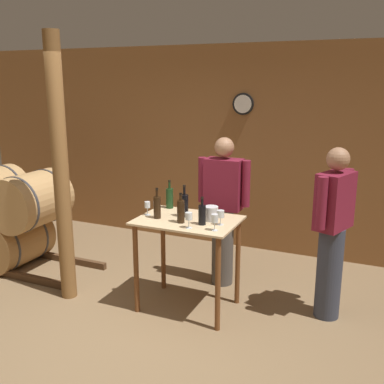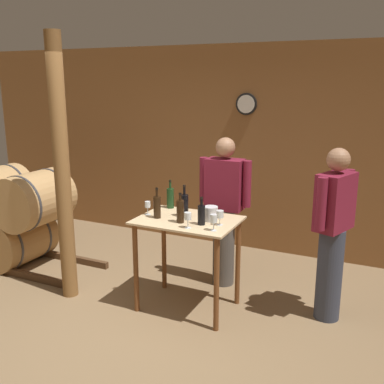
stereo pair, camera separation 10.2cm
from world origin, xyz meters
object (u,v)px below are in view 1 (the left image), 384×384
(wine_glass_near_left, at_px, (147,205))
(person_host, at_px, (332,231))
(person_visitor_with_scarf, at_px, (223,209))
(wooden_post, at_px, (61,172))
(wine_bottle_far_right, at_px, (202,214))
(wine_bottle_left, at_px, (157,207))
(wine_bottle_center, at_px, (184,205))
(wine_glass_far_side, at_px, (215,219))
(wine_glass_near_right, at_px, (221,214))
(ice_bucket, at_px, (211,213))
(wine_bottle_far_left, at_px, (170,198))
(wine_bottle_right, at_px, (181,211))
(wine_glass_near_center, at_px, (189,217))

(wine_glass_near_left, bearing_deg, person_host, 13.41)
(wine_glass_near_left, xyz_separation_m, person_visitor_with_scarf, (0.55, 0.70, -0.15))
(wooden_post, height_order, wine_bottle_far_right, wooden_post)
(wine_bottle_left, xyz_separation_m, wine_bottle_center, (0.22, 0.15, 0.00))
(wine_bottle_left, bearing_deg, wine_glass_far_side, -10.66)
(wine_bottle_far_right, distance_m, wine_glass_near_left, 0.62)
(person_visitor_with_scarf, bearing_deg, wine_glass_near_right, -72.12)
(wine_bottle_left, xyz_separation_m, ice_bucket, (0.51, 0.14, -0.05))
(wooden_post, xyz_separation_m, ice_bucket, (1.48, 0.35, -0.35))
(wine_bottle_far_left, height_order, wine_bottle_center, wine_bottle_center)
(wine_bottle_right, xyz_separation_m, person_visitor_with_scarf, (0.14, 0.79, -0.17))
(wine_bottle_center, distance_m, wine_glass_near_center, 0.36)
(wine_bottle_far_left, xyz_separation_m, wine_bottle_left, (0.05, -0.37, 0.00))
(wine_bottle_far_left, relative_size, wine_glass_far_side, 1.97)
(wine_bottle_left, height_order, person_host, person_host)
(wine_bottle_right, relative_size, wine_glass_far_side, 1.89)
(wine_bottle_left, xyz_separation_m, wine_glass_near_left, (-0.14, 0.06, -0.02))
(wine_bottle_far_right, bearing_deg, wine_bottle_right, -172.39)
(wine_bottle_center, relative_size, person_visitor_with_scarf, 0.19)
(wine_bottle_center, xyz_separation_m, person_visitor_with_scarf, (0.19, 0.61, -0.18))
(wine_bottle_center, xyz_separation_m, wine_glass_near_center, (0.19, -0.30, -0.01))
(wooden_post, distance_m, wine_glass_near_left, 0.93)
(wine_glass_near_left, bearing_deg, wine_bottle_far_right, -6.09)
(wine_bottle_left, distance_m, person_visitor_with_scarf, 0.88)
(wine_bottle_far_left, xyz_separation_m, wine_bottle_center, (0.27, -0.22, 0.01))
(wine_bottle_far_right, relative_size, wine_glass_near_center, 1.80)
(wine_glass_far_side, height_order, ice_bucket, wine_glass_far_side)
(person_visitor_with_scarf, bearing_deg, wine_glass_near_center, -90.15)
(wine_glass_near_left, bearing_deg, wine_bottle_far_left, 73.91)
(wine_bottle_left, xyz_separation_m, wine_glass_near_center, (0.41, -0.15, -0.01))
(wine_bottle_far_left, xyz_separation_m, person_visitor_with_scarf, (0.46, 0.39, -0.17))
(wine_bottle_far_left, xyz_separation_m, wine_glass_near_right, (0.69, -0.32, -0.01))
(wooden_post, bearing_deg, wine_glass_near_left, 17.77)
(wine_bottle_left, bearing_deg, ice_bucket, 15.74)
(wine_bottle_center, bearing_deg, wooden_post, -163.19)
(wine_glass_near_left, xyz_separation_m, wine_glass_near_right, (0.78, -0.01, 0.00))
(wine_bottle_right, relative_size, person_visitor_with_scarf, 0.17)
(wine_glass_near_center, bearing_deg, wine_bottle_center, 121.33)
(wine_glass_near_left, distance_m, wine_glass_far_side, 0.81)
(person_host, bearing_deg, wooden_post, -165.16)
(wine_bottle_center, relative_size, wine_glass_near_right, 2.29)
(wine_glass_near_center, bearing_deg, wooden_post, -177.67)
(wine_glass_near_center, distance_m, wine_glass_far_side, 0.24)
(wine_glass_near_center, relative_size, ice_bucket, 1.06)
(wine_glass_near_center, relative_size, person_host, 0.09)
(wine_bottle_right, height_order, wine_glass_near_right, wine_bottle_right)
(wine_glass_near_right, bearing_deg, person_host, 23.65)
(wooden_post, bearing_deg, wine_bottle_far_left, 32.18)
(wine_bottle_far_left, xyz_separation_m, person_host, (1.65, 0.10, -0.17))
(wine_glass_near_center, xyz_separation_m, ice_bucket, (0.10, 0.29, -0.04))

